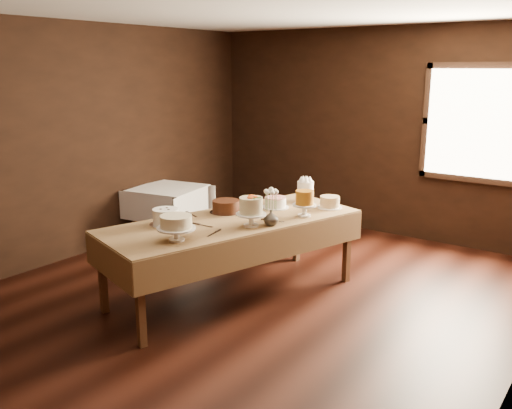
# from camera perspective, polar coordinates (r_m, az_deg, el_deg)

# --- Properties ---
(floor) EXTENTS (5.00, 6.00, 0.01)m
(floor) POSITION_cam_1_polar(r_m,az_deg,el_deg) (5.58, -1.22, -9.91)
(floor) COLOR black
(floor) RESTS_ON ground
(ceiling) EXTENTS (5.00, 6.00, 0.01)m
(ceiling) POSITION_cam_1_polar(r_m,az_deg,el_deg) (5.12, -1.39, 20.03)
(ceiling) COLOR beige
(ceiling) RESTS_ON wall_back
(wall_back) EXTENTS (5.00, 0.02, 2.80)m
(wall_back) POSITION_cam_1_polar(r_m,az_deg,el_deg) (7.75, 12.28, 7.37)
(wall_back) COLOR black
(wall_back) RESTS_ON ground
(wall_left) EXTENTS (0.02, 6.00, 2.80)m
(wall_left) POSITION_cam_1_polar(r_m,az_deg,el_deg) (6.95, -18.10, 6.24)
(wall_left) COLOR black
(wall_left) RESTS_ON ground
(window) EXTENTS (1.10, 0.05, 1.30)m
(window) POSITION_cam_1_polar(r_m,az_deg,el_deg) (7.26, 21.68, 7.84)
(window) COLOR #FFEABF
(window) RESTS_ON wall_back
(display_table) EXTENTS (1.75, 2.78, 0.80)m
(display_table) POSITION_cam_1_polar(r_m,az_deg,el_deg) (5.44, -2.45, -2.22)
(display_table) COLOR #462A18
(display_table) RESTS_ON ground
(side_table) EXTENTS (0.97, 0.97, 0.70)m
(side_table) POSITION_cam_1_polar(r_m,az_deg,el_deg) (7.45, -9.13, 1.16)
(side_table) COLOR #462A18
(side_table) RESTS_ON ground
(cake_meringue) EXTENTS (0.26, 0.26, 0.24)m
(cake_meringue) POSITION_cam_1_polar(r_m,az_deg,el_deg) (6.17, 5.16, 1.33)
(cake_meringue) COLOR silver
(cake_meringue) RESTS_ON display_table
(cake_speckled) EXTENTS (0.29, 0.29, 0.13)m
(cake_speckled) POSITION_cam_1_polar(r_m,az_deg,el_deg) (5.91, 7.68, 0.22)
(cake_speckled) COLOR white
(cake_speckled) RESTS_ON display_table
(cake_lattice) EXTENTS (0.29, 0.29, 0.11)m
(cake_lattice) POSITION_cam_1_polar(r_m,az_deg,el_deg) (5.87, 2.02, 0.14)
(cake_lattice) COLOR white
(cake_lattice) RESTS_ON display_table
(cake_caramel) EXTENTS (0.26, 0.26, 0.28)m
(cake_caramel) POSITION_cam_1_polar(r_m,az_deg,el_deg) (5.53, 5.06, -0.04)
(cake_caramel) COLOR white
(cake_caramel) RESTS_ON display_table
(cake_chocolate) EXTENTS (0.34, 0.34, 0.13)m
(cake_chocolate) POSITION_cam_1_polar(r_m,az_deg,el_deg) (5.66, -3.14, -0.26)
(cake_chocolate) COLOR silver
(cake_chocolate) RESTS_ON display_table
(cake_flowers) EXTENTS (0.29, 0.29, 0.29)m
(cake_flowers) POSITION_cam_1_polar(r_m,az_deg,el_deg) (5.17, -0.52, -0.93)
(cake_flowers) COLOR white
(cake_flowers) RESTS_ON display_table
(cake_swirl) EXTENTS (0.31, 0.31, 0.16)m
(cake_swirl) POSITION_cam_1_polar(r_m,az_deg,el_deg) (5.30, -9.38, -1.33)
(cake_swirl) COLOR silver
(cake_swirl) RESTS_ON display_table
(cake_cream) EXTENTS (0.38, 0.38, 0.24)m
(cake_cream) POSITION_cam_1_polar(r_m,az_deg,el_deg) (4.80, -8.29, -2.52)
(cake_cream) COLOR white
(cake_cream) RESTS_ON display_table
(cake_server_a) EXTENTS (0.24, 0.03, 0.01)m
(cake_server_a) POSITION_cam_1_polar(r_m,az_deg,el_deg) (5.22, -5.19, -2.24)
(cake_server_a) COLOR silver
(cake_server_a) RESTS_ON display_table
(cake_server_b) EXTENTS (0.07, 0.24, 0.01)m
(cake_server_b) POSITION_cam_1_polar(r_m,az_deg,el_deg) (4.96, -4.62, -3.13)
(cake_server_b) COLOR silver
(cake_server_b) RESTS_ON display_table
(cake_server_c) EXTENTS (0.05, 0.24, 0.01)m
(cake_server_c) POSITION_cam_1_polar(r_m,az_deg,el_deg) (5.64, -0.34, -0.92)
(cake_server_c) COLOR silver
(cake_server_c) RESTS_ON display_table
(cake_server_d) EXTENTS (0.24, 0.08, 0.01)m
(cake_server_d) POSITION_cam_1_polar(r_m,az_deg,el_deg) (5.36, 2.20, -1.74)
(cake_server_d) COLOR silver
(cake_server_d) RESTS_ON display_table
(cake_server_e) EXTENTS (0.23, 0.11, 0.01)m
(cake_server_e) POSITION_cam_1_polar(r_m,az_deg,el_deg) (5.60, -6.55, -1.14)
(cake_server_e) COLOR silver
(cake_server_e) RESTS_ON display_table
(flower_vase) EXTENTS (0.19, 0.19, 0.15)m
(flower_vase) POSITION_cam_1_polar(r_m,az_deg,el_deg) (5.21, 1.56, -1.40)
(flower_vase) COLOR #2D2823
(flower_vase) RESTS_ON display_table
(flower_bouquet) EXTENTS (0.14, 0.14, 0.20)m
(flower_bouquet) POSITION_cam_1_polar(r_m,az_deg,el_deg) (5.16, 1.57, 0.68)
(flower_bouquet) COLOR white
(flower_bouquet) RESTS_ON flower_vase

